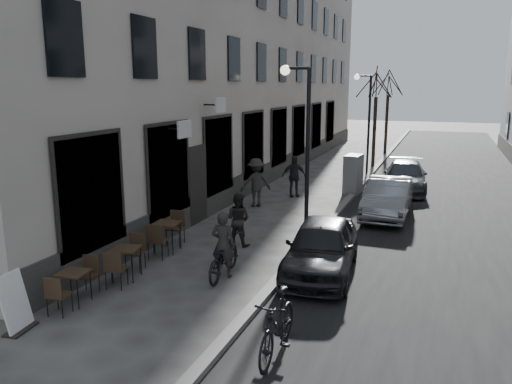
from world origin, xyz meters
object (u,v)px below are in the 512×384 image
Objects in this scene: pedestrian_mid at (256,183)px; pedestrian_far at (294,176)px; bicycle at (223,257)px; streetlamp_near at (302,135)px; pedestrian_near at (238,219)px; tree_far at (389,83)px; utility_cabinet at (353,174)px; car_far at (405,177)px; streetlamp_far at (366,113)px; car_near at (321,247)px; bistro_set_c at (167,234)px; bistro_set_b at (126,260)px; sign_board at (16,308)px; bistro_set_a at (74,284)px; car_mid at (388,198)px; moped at (277,325)px; tree_near at (377,83)px.

pedestrian_far is (0.86, 2.15, -0.06)m from pedestrian_mid.
pedestrian_mid reaches higher than bicycle.
streetlamp_near reaches higher than pedestrian_near.
utility_cabinet is (0.20, -13.71, -3.83)m from tree_far.
bicycle is at bearing -106.33° from streetlamp_near.
utility_cabinet is 2.42m from car_far.
tree_far is at bearing 89.80° from streetlamp_near.
car_far is at bearing -55.97° from streetlamp_far.
streetlamp_near is 1.29× the size of car_near.
car_far is (5.53, 10.77, 0.14)m from bistro_set_c.
sign_board is at bearing -110.02° from bistro_set_b.
sign_board is (-0.41, -2.91, -0.01)m from bistro_set_b.
bistro_set_a is 3.69m from bistro_set_c.
pedestrian_near is (-0.60, 2.34, 0.28)m from bicycle.
pedestrian_mid is 0.45× the size of car_mid.
moped is at bearing -97.45° from car_far.
tree_near is 22.88m from sign_board.
car_mid is at bearing -83.28° from tree_far.
tree_far is 3.60× the size of bistro_set_b.
bistro_set_c is 1.51× the size of sign_board.
pedestrian_mid is at bearing 78.30° from bistro_set_c.
bistro_set_b is at bearing -127.79° from pedestrian_far.
bistro_set_a is at bearing 43.42° from bicycle.
pedestrian_near reaches higher than moped.
car_near is at bearing -158.07° from bicycle.
tree_near is (0.07, 3.00, 1.50)m from streetlamp_far.
pedestrian_far is at bearing -102.13° from tree_near.
sign_board is (-0.22, -1.33, 0.02)m from bistro_set_a.
tree_far is 3.37× the size of bistro_set_c.
pedestrian_mid is at bearing -142.96° from pedestrian_far.
bistro_set_a is 0.79× the size of moped.
car_far is at bearing -174.90° from pedestrian_mid.
bistro_set_a is 13.65m from utility_cabinet.
pedestrian_mid is at bearing -108.32° from streetlamp_far.
utility_cabinet is 13.67m from moped.
streetlamp_far reaches higher than car_mid.
pedestrian_far is 0.93× the size of moped.
streetlamp_near is at bearing 53.75° from bistro_set_a.
sign_board is 0.27× the size of car_mid.
pedestrian_far reaches higher than bistro_set_c.
sign_board is 0.60× the size of moped.
streetlamp_far is at bearing 72.48° from sign_board.
bistro_set_a is 0.88× the size of utility_cabinet.
streetlamp_near is 9.23m from car_far.
bicycle is at bearing -92.47° from tree_far.
car_mid is at bearing 61.36° from streetlamp_near.
tree_near and tree_far have the same top height.
sign_board is at bearing -99.27° from utility_cabinet.
sign_board is 0.25× the size of car_far.
streetlamp_near is 4.71m from bistro_set_c.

